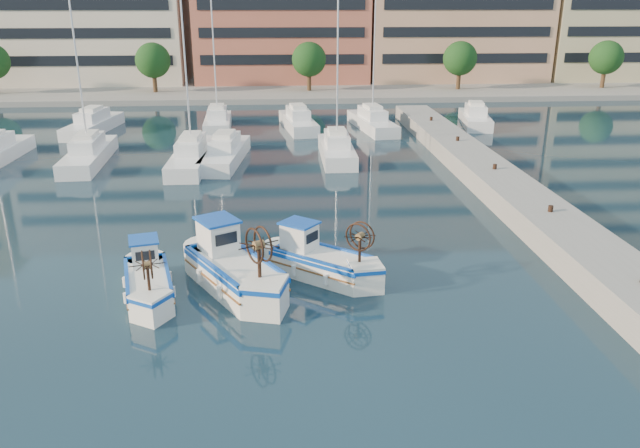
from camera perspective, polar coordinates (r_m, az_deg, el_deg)
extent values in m
plane|color=#1B3648|center=(24.04, -3.54, -6.87)|extent=(300.00, 300.00, 0.00)
cube|color=gray|center=(33.81, 18.86, 1.21)|extent=(3.00, 60.00, 1.20)
cube|color=gray|center=(89.10, -4.12, 13.03)|extent=(180.00, 40.00, 0.60)
cylinder|color=#3F2B19|center=(76.83, -14.85, 12.26)|extent=(0.50, 0.50, 3.00)
sphere|color=#1C491A|center=(76.55, -15.03, 14.25)|extent=(4.00, 4.00, 4.00)
cylinder|color=#3F2B19|center=(75.66, -1.00, 12.78)|extent=(0.50, 0.50, 3.00)
sphere|color=#1C491A|center=(75.38, -1.01, 14.82)|extent=(4.00, 4.00, 4.00)
cylinder|color=#3F2B19|center=(78.71, 12.53, 12.61)|extent=(0.50, 0.50, 3.00)
sphere|color=#1C491A|center=(78.43, 12.68, 14.56)|extent=(4.00, 4.00, 4.00)
cylinder|color=#3F2B19|center=(85.51, 24.44, 11.89)|extent=(0.50, 0.50, 3.00)
sphere|color=#1C491A|center=(85.26, 24.70, 13.67)|extent=(4.00, 4.00, 4.00)
cube|color=white|center=(46.64, -20.35, 5.85)|extent=(2.66, 9.63, 1.00)
cylinder|color=silver|center=(45.74, -21.19, 12.54)|extent=(0.12, 0.12, 11.00)
cube|color=white|center=(44.23, -11.63, 5.98)|extent=(2.38, 10.13, 1.00)
cylinder|color=silver|center=(43.28, -12.14, 13.06)|extent=(0.12, 0.12, 11.00)
cube|color=white|center=(44.48, -8.65, 6.24)|extent=(3.20, 9.12, 1.00)
cube|color=white|center=(45.04, 1.54, 6.63)|extent=(2.27, 8.02, 1.00)
cylinder|color=silver|center=(44.11, 1.61, 13.60)|extent=(0.12, 0.12, 11.00)
cube|color=white|center=(57.84, -20.00, 8.41)|extent=(3.36, 9.21, 1.00)
cube|color=white|center=(56.40, -9.32, 9.07)|extent=(2.52, 7.55, 1.00)
cylinder|color=silver|center=(55.66, -9.65, 14.64)|extent=(0.12, 0.12, 11.00)
cube|color=white|center=(55.74, -2.01, 9.19)|extent=(3.32, 8.77, 1.00)
cube|color=white|center=(55.78, 4.79, 9.14)|extent=(3.45, 9.40, 1.00)
cylinder|color=silver|center=(55.04, 4.95, 14.78)|extent=(0.12, 0.12, 11.00)
cube|color=white|center=(58.99, 13.98, 9.22)|extent=(3.45, 7.70, 1.00)
cube|color=white|center=(24.85, -15.41, -5.46)|extent=(2.46, 4.04, 0.94)
cube|color=#0D44AD|center=(24.70, -15.48, -4.71)|extent=(2.53, 4.16, 0.14)
cube|color=blue|center=(24.72, -15.47, -4.83)|extent=(2.02, 3.59, 0.05)
cube|color=white|center=(25.46, -15.74, -2.50)|extent=(1.23, 1.37, 0.99)
cube|color=#0D44AD|center=(25.27, -15.85, -1.37)|extent=(1.40, 1.53, 0.07)
cylinder|color=#331E14|center=(22.97, -15.41, -4.88)|extent=(0.11, 0.11, 1.04)
cylinder|color=brown|center=(22.75, -15.53, -3.61)|extent=(0.34, 0.31, 0.25)
torus|color=#331E14|center=(22.75, -15.87, -3.64)|extent=(0.31, 1.03, 1.05)
torus|color=#331E14|center=(22.75, -15.19, -3.57)|extent=(0.31, 1.03, 1.05)
cube|color=white|center=(24.73, -7.78, -4.68)|extent=(4.18, 5.18, 1.20)
cube|color=#0D44AD|center=(24.55, -7.83, -3.71)|extent=(4.31, 5.34, 0.18)
cube|color=blue|center=(24.57, -7.82, -3.87)|extent=(3.55, 4.54, 0.07)
cube|color=white|center=(25.41, -9.30, -1.08)|extent=(1.83, 1.92, 1.26)
cube|color=#0D44AD|center=(25.18, -9.39, 0.38)|extent=(2.07, 2.15, 0.09)
cylinder|color=#331E14|center=(22.54, -5.57, -3.58)|extent=(0.14, 0.14, 1.33)
cylinder|color=brown|center=(22.27, -5.63, -1.91)|extent=(0.48, 0.46, 0.32)
torus|color=#331E14|center=(22.19, -6.01, -2.00)|extent=(0.74, 1.20, 1.34)
torus|color=#331E14|center=(22.34, -5.24, -1.82)|extent=(0.74, 1.20, 1.34)
cube|color=white|center=(25.59, 0.24, -3.83)|extent=(4.28, 3.92, 1.02)
cube|color=#0D44AD|center=(25.44, 0.24, -3.03)|extent=(4.41, 4.04, 0.16)
cube|color=blue|center=(25.46, 0.24, -3.16)|extent=(3.72, 3.37, 0.06)
cube|color=white|center=(25.83, -1.89, -1.12)|extent=(1.66, 1.63, 1.07)
cube|color=#0D44AD|center=(25.62, -1.91, 0.10)|extent=(1.86, 1.83, 0.08)
cylinder|color=#331E14|center=(24.31, 3.65, -2.45)|extent=(0.12, 0.12, 1.13)
cylinder|color=brown|center=(24.09, 3.68, -1.12)|extent=(0.41, 0.41, 0.27)
torus|color=#331E14|center=(23.97, 3.50, -1.23)|extent=(0.93, 0.77, 1.14)
torus|color=#331E14|center=(24.20, 3.86, -1.02)|extent=(0.93, 0.77, 1.14)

